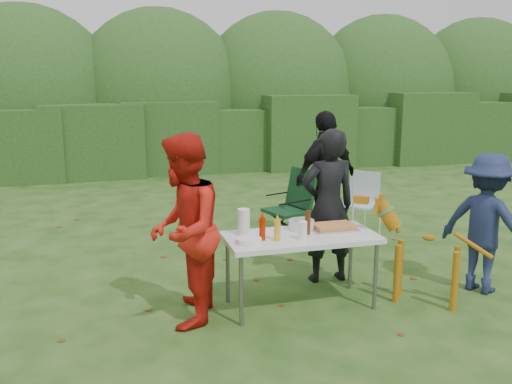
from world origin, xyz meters
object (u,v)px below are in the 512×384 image
object	(u,v)px
person_black_puffy	(326,176)
beer_bottle	(308,223)
folding_table	(301,240)
person_red_jacket	(184,230)
ketchup_bottle	(262,229)
paper_towel_roll	(244,222)
camping_chair	(288,207)
mustard_bottle	(277,230)
dog	(428,254)
child	(486,223)
person_cook	(328,206)
lawn_chair	(359,202)

from	to	relation	value
person_black_puffy	beer_bottle	size ratio (longest dim) A/B	7.53
folding_table	person_red_jacket	size ratio (longest dim) A/B	0.84
ketchup_bottle	paper_towel_roll	distance (m)	0.25
person_red_jacket	camping_chair	xyz separation A→B (m)	(1.73, 2.08, -0.38)
mustard_bottle	paper_towel_roll	world-z (taller)	paper_towel_roll
person_black_puffy	mustard_bottle	distance (m)	2.57
dog	camping_chair	distance (m)	2.41
person_black_puffy	child	world-z (taller)	person_black_puffy
dog	ketchup_bottle	world-z (taller)	dog
person_cook	mustard_bottle	bearing A→B (deg)	39.86
person_cook	mustard_bottle	world-z (taller)	person_cook
folding_table	child	xyz separation A→B (m)	(2.02, -0.15, 0.06)
person_black_puffy	camping_chair	world-z (taller)	person_black_puffy
person_red_jacket	dog	size ratio (longest dim) A/B	1.61
beer_bottle	ketchup_bottle	bearing A→B (deg)	-172.56
lawn_chair	mustard_bottle	world-z (taller)	mustard_bottle
child	camping_chair	xyz separation A→B (m)	(-1.45, 2.18, -0.23)
folding_table	person_black_puffy	xyz separation A→B (m)	(1.12, 2.04, 0.22)
child	lawn_chair	size ratio (longest dim) A/B	1.70
person_black_puffy	paper_towel_roll	size ratio (longest dim) A/B	6.95
person_red_jacket	child	world-z (taller)	person_red_jacket
person_black_puffy	camping_chair	distance (m)	0.68
mustard_bottle	person_cook	bearing A→B (deg)	40.21
person_red_jacket	ketchup_bottle	bearing A→B (deg)	105.51
lawn_chair	paper_towel_roll	distance (m)	3.18
camping_chair	ketchup_bottle	distance (m)	2.34
person_red_jacket	dog	world-z (taller)	person_red_jacket
lawn_chair	person_red_jacket	bearing A→B (deg)	-5.08
person_cook	person_red_jacket	xyz separation A→B (m)	(-1.69, -0.62, 0.03)
person_cook	camping_chair	xyz separation A→B (m)	(0.04, 1.45, -0.35)
person_black_puffy	beer_bottle	distance (m)	2.30
child	dog	xyz separation A→B (m)	(-0.77, -0.13, -0.22)
lawn_chair	ketchup_bottle	size ratio (longest dim) A/B	3.98
folding_table	lawn_chair	distance (m)	2.91
folding_table	beer_bottle	bearing A→B (deg)	3.86
lawn_chair	beer_bottle	size ratio (longest dim) A/B	3.65
folding_table	paper_towel_roll	world-z (taller)	paper_towel_roll
folding_table	ketchup_bottle	bearing A→B (deg)	-171.98
person_black_puffy	lawn_chair	xyz separation A→B (m)	(0.65, 0.25, -0.47)
child	paper_towel_roll	bearing A→B (deg)	54.21
dog	mustard_bottle	distance (m)	1.58
person_cook	lawn_chair	distance (m)	2.15
person_black_puffy	dog	world-z (taller)	person_black_puffy
dog	camping_chair	bearing A→B (deg)	-35.69
lawn_chair	beer_bottle	bearing A→B (deg)	9.69
child	beer_bottle	distance (m)	1.97
paper_towel_roll	child	bearing A→B (deg)	-6.84
person_black_puffy	ketchup_bottle	world-z (taller)	person_black_puffy
person_cook	dog	size ratio (longest dim) A/B	1.56
folding_table	person_red_jacket	xyz separation A→B (m)	(-1.16, -0.04, 0.20)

